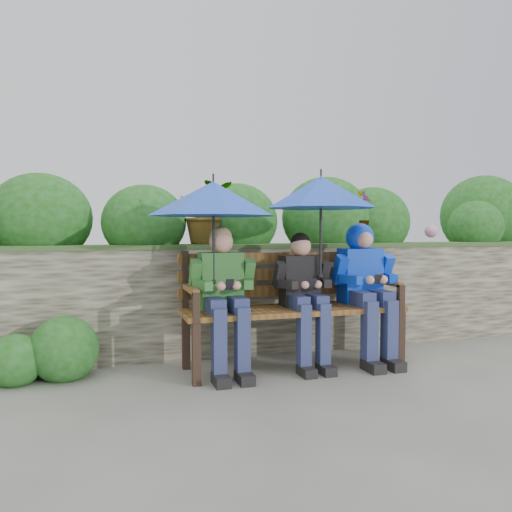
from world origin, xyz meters
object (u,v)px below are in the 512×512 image
object	(u,v)px
park_bench	(290,300)
boy_right	(365,279)
boy_middle	(304,291)
umbrella_left	(213,199)
umbrella_right	(321,192)
boy_left	(224,291)

from	to	relation	value
park_bench	boy_right	world-z (taller)	boy_right
park_bench	boy_right	distance (m)	0.70
boy_middle	umbrella_left	xyz separation A→B (m)	(-0.78, 0.01, 0.76)
boy_middle	umbrella_left	size ratio (longest dim) A/B	1.11
boy_right	umbrella_right	size ratio (longest dim) A/B	1.31
boy_right	umbrella_right	distance (m)	0.87
boy_middle	umbrella_right	xyz separation A→B (m)	(0.14, -0.02, 0.83)
park_bench	boy_middle	xyz separation A→B (m)	(0.09, -0.09, 0.09)
boy_left	boy_right	world-z (taller)	boy_right
park_bench	boy_middle	distance (m)	0.15
park_bench	umbrella_right	bearing A→B (deg)	-26.33
umbrella_left	umbrella_right	bearing A→B (deg)	-2.00
boy_left	umbrella_left	size ratio (longest dim) A/B	1.16
boy_right	umbrella_left	bearing A→B (deg)	179.91
boy_right	boy_left	bearing A→B (deg)	-179.54
boy_left	umbrella_right	world-z (taller)	umbrella_right
boy_left	boy_right	distance (m)	1.28
boy_right	umbrella_right	bearing A→B (deg)	-176.18
boy_left	umbrella_right	size ratio (longest dim) A/B	1.28
umbrella_right	park_bench	bearing A→B (deg)	153.67
boy_left	boy_right	size ratio (longest dim) A/B	0.97
boy_middle	park_bench	bearing A→B (deg)	135.76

